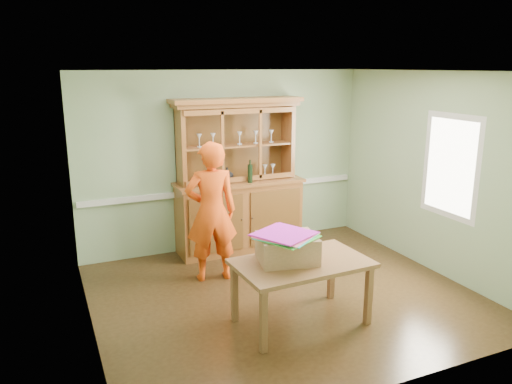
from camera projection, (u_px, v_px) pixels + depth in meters
name	position (u px, v px, depth m)	size (l,w,h in m)	color
floor	(284.00, 295.00, 6.18)	(4.50, 4.50, 0.00)	#422C15
ceiling	(287.00, 71.00, 5.51)	(4.50, 4.50, 0.00)	white
wall_back	(226.00, 161.00, 7.62)	(4.50, 4.50, 0.00)	#89A47B
wall_left	(84.00, 211.00, 4.97)	(4.00, 4.00, 0.00)	#89A47B
wall_right	(434.00, 173.00, 6.73)	(4.00, 4.00, 0.00)	#89A47B
wall_front	(396.00, 243.00, 4.07)	(4.50, 4.50, 0.00)	#89A47B
chair_rail	(227.00, 189.00, 7.71)	(4.41, 0.05, 0.08)	silver
framed_map	(82.00, 185.00, 5.19)	(0.03, 0.60, 0.46)	#301F13
window_panel	(450.00, 166.00, 6.41)	(0.03, 0.96, 1.36)	silver
china_hutch	(238.00, 198.00, 7.56)	(1.96, 0.65, 2.31)	brown
dining_table	(302.00, 269.00, 5.38)	(1.47, 0.92, 0.72)	brown
cardboard_box	(287.00, 248.00, 5.34)	(0.61, 0.49, 0.28)	#A87B56
kite_stack	(286.00, 235.00, 5.24)	(0.74, 0.74, 0.05)	#B1DF1C
person	(211.00, 212.00, 6.45)	(0.67, 0.44, 1.85)	#ED4A0E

